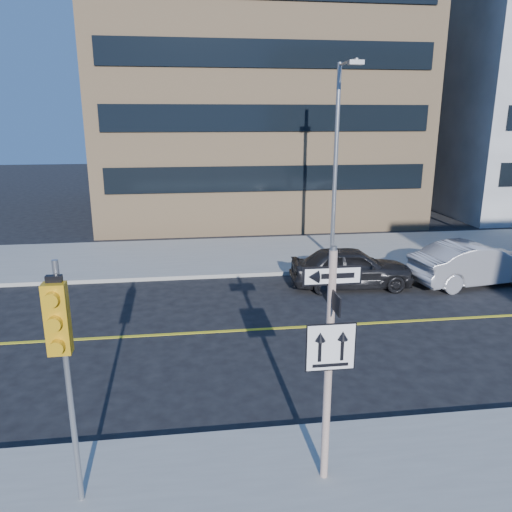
{
  "coord_description": "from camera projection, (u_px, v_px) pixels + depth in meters",
  "views": [
    {
      "loc": [
        -2.11,
        -9.48,
        6.08
      ],
      "look_at": [
        -0.3,
        4.0,
        2.26
      ],
      "focal_mm": 35.0,
      "sensor_mm": 36.0,
      "label": 1
    }
  ],
  "objects": [
    {
      "name": "ground",
      "position": [
        294.0,
        403.0,
        10.95
      ],
      "size": [
        120.0,
        120.0,
        0.0
      ],
      "primitive_type": "plane",
      "color": "black",
      "rests_on": "ground"
    },
    {
      "name": "sign_pole",
      "position": [
        329.0,
        355.0,
        7.9
      ],
      "size": [
        0.92,
        0.92,
        4.06
      ],
      "color": "silver",
      "rests_on": "near_sidewalk"
    },
    {
      "name": "traffic_signal",
      "position": [
        60.0,
        339.0,
        7.08
      ],
      "size": [
        0.32,
        0.45,
        4.0
      ],
      "color": "gray",
      "rests_on": "near_sidewalk"
    },
    {
      "name": "parked_car_a",
      "position": [
        351.0,
        267.0,
        18.23
      ],
      "size": [
        2.05,
        4.53,
        1.51
      ],
      "primitive_type": "imported",
      "rotation": [
        0.0,
        0.0,
        1.51
      ],
      "color": "black",
      "rests_on": "ground"
    },
    {
      "name": "parked_car_b",
      "position": [
        475.0,
        263.0,
        18.56
      ],
      "size": [
        2.39,
        5.04,
        1.6
      ],
      "primitive_type": "imported",
      "rotation": [
        0.0,
        0.0,
        1.72
      ],
      "color": "gray",
      "rests_on": "ground"
    },
    {
      "name": "streetlight_a",
      "position": [
        338.0,
        150.0,
        20.45
      ],
      "size": [
        0.55,
        2.25,
        8.0
      ],
      "color": "gray",
      "rests_on": "far_sidewalk"
    },
    {
      "name": "building_brick",
      "position": [
        248.0,
        70.0,
        32.64
      ],
      "size": [
        18.0,
        18.0,
        18.0
      ],
      "primitive_type": "cube",
      "color": "tan",
      "rests_on": "ground"
    }
  ]
}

